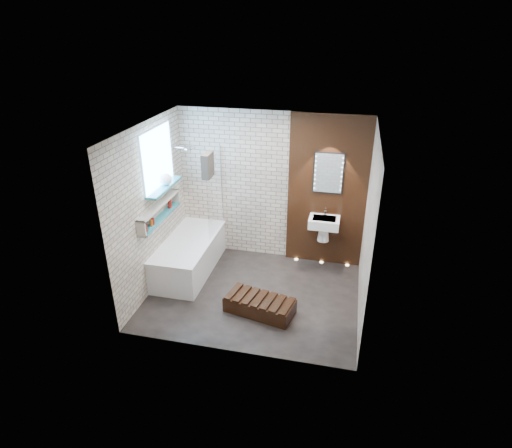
% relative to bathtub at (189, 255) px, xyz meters
% --- Properties ---
extents(ground, '(3.20, 3.20, 0.00)m').
position_rel_bathtub_xyz_m(ground, '(1.22, -0.45, -0.29)').
color(ground, black).
rests_on(ground, ground).
extents(room_shell, '(3.24, 3.20, 2.60)m').
position_rel_bathtub_xyz_m(room_shell, '(1.22, -0.45, 1.01)').
color(room_shell, tan).
rests_on(room_shell, ground).
extents(walnut_panel, '(1.30, 0.06, 2.60)m').
position_rel_bathtub_xyz_m(walnut_panel, '(2.17, 0.82, 1.01)').
color(walnut_panel, black).
rests_on(walnut_panel, ground).
extents(clerestory_window, '(0.18, 1.00, 0.94)m').
position_rel_bathtub_xyz_m(clerestory_window, '(-0.34, -0.10, 1.61)').
color(clerestory_window, '#7FADE0').
rests_on(clerestory_window, room_shell).
extents(display_niche, '(0.14, 1.30, 0.26)m').
position_rel_bathtub_xyz_m(display_niche, '(-0.31, -0.30, 0.91)').
color(display_niche, '#237380').
rests_on(display_niche, room_shell).
extents(bathtub, '(0.79, 1.74, 0.70)m').
position_rel_bathtub_xyz_m(bathtub, '(0.00, 0.00, 0.00)').
color(bathtub, white).
rests_on(bathtub, ground).
extents(bath_screen, '(0.01, 0.78, 1.40)m').
position_rel_bathtub_xyz_m(bath_screen, '(0.35, 0.44, 0.99)').
color(bath_screen, white).
rests_on(bath_screen, bathtub).
extents(towel, '(0.11, 0.30, 0.39)m').
position_rel_bathtub_xyz_m(towel, '(0.35, 0.15, 1.56)').
color(towel, '#27231F').
rests_on(towel, bath_screen).
extents(shower_head, '(0.18, 0.18, 0.02)m').
position_rel_bathtub_xyz_m(shower_head, '(-0.08, 0.50, 1.71)').
color(shower_head, silver).
rests_on(shower_head, room_shell).
extents(washbasin, '(0.50, 0.36, 0.58)m').
position_rel_bathtub_xyz_m(washbasin, '(2.17, 0.62, 0.50)').
color(washbasin, white).
rests_on(washbasin, walnut_panel).
extents(led_mirror, '(0.50, 0.02, 0.70)m').
position_rel_bathtub_xyz_m(led_mirror, '(2.17, 0.78, 1.36)').
color(led_mirror, black).
rests_on(led_mirror, walnut_panel).
extents(walnut_step, '(1.07, 0.65, 0.22)m').
position_rel_bathtub_xyz_m(walnut_step, '(1.41, -0.87, -0.18)').
color(walnut_step, black).
rests_on(walnut_step, ground).
extents(niche_bottles, '(0.06, 0.94, 0.15)m').
position_rel_bathtub_xyz_m(niche_bottles, '(-0.31, -0.40, 0.87)').
color(niche_bottles, '#9D4D18').
rests_on(niche_bottles, display_niche).
extents(sill_vases, '(0.19, 0.19, 0.19)m').
position_rel_bathtub_xyz_m(sill_vases, '(-0.28, -0.05, 1.35)').
color(sill_vases, white).
rests_on(sill_vases, clerestory_window).
extents(floor_uplights, '(0.96, 0.06, 0.01)m').
position_rel_bathtub_xyz_m(floor_uplights, '(2.17, 0.75, -0.29)').
color(floor_uplights, '#FFD899').
rests_on(floor_uplights, ground).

